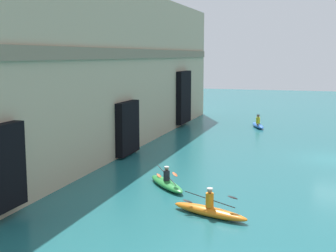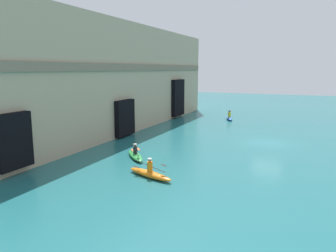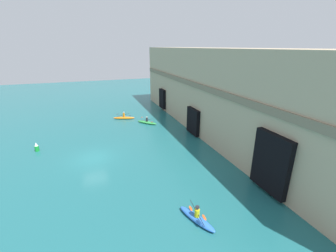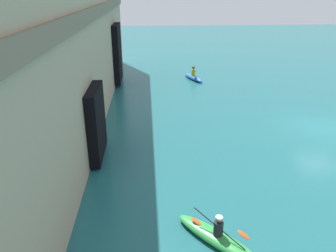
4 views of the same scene
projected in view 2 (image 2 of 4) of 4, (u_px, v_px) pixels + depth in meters
name	position (u px, v px, depth m)	size (l,w,h in m)	color
ground_plane	(268.00, 143.00, 29.34)	(120.00, 120.00, 0.00)	#1E6066
cliff_bluff	(94.00, 79.00, 33.06)	(45.05, 7.80, 11.16)	tan
kayak_green	(135.00, 155.00, 24.33)	(3.02, 2.82, 1.07)	green
kayak_orange	(150.00, 173.00, 19.97)	(1.78, 3.52, 1.19)	orange
kayak_blue	(229.00, 118.00, 42.67)	(3.21, 1.73, 1.20)	blue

